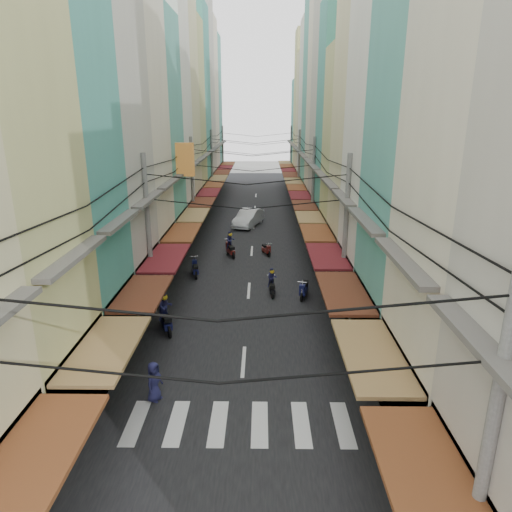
# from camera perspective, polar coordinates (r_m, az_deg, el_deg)

# --- Properties ---
(ground) EXTENTS (160.00, 160.00, 0.00)m
(ground) POSITION_cam_1_polar(r_m,az_deg,el_deg) (21.44, -1.36, -10.36)
(ground) COLOR slate
(ground) RESTS_ON ground
(road) EXTENTS (10.00, 80.00, 0.02)m
(road) POSITION_cam_1_polar(r_m,az_deg,el_deg) (40.21, -0.35, 3.12)
(road) COLOR black
(road) RESTS_ON ground
(sidewalk_left) EXTENTS (3.00, 80.00, 0.06)m
(sidewalk_left) POSITION_cam_1_polar(r_m,az_deg,el_deg) (40.84, -9.52, 3.13)
(sidewalk_left) COLOR gray
(sidewalk_left) RESTS_ON ground
(sidewalk_right) EXTENTS (3.00, 80.00, 0.06)m
(sidewalk_right) POSITION_cam_1_polar(r_m,az_deg,el_deg) (40.60, 8.88, 3.08)
(sidewalk_right) COLOR gray
(sidewalk_right) RESTS_ON ground
(crosswalk) EXTENTS (7.55, 2.40, 0.01)m
(crosswalk) POSITION_cam_1_polar(r_m,az_deg,el_deg) (16.37, -2.15, -20.16)
(crosswalk) COLOR silver
(crosswalk) RESTS_ON ground
(building_row_left) EXTENTS (7.80, 67.67, 23.70)m
(building_row_left) POSITION_cam_1_polar(r_m,az_deg,el_deg) (36.53, -13.56, 16.69)
(building_row_left) COLOR silver
(building_row_left) RESTS_ON ground
(building_row_right) EXTENTS (7.80, 68.98, 22.59)m
(building_row_right) POSITION_cam_1_polar(r_m,az_deg,el_deg) (36.10, 12.71, 16.16)
(building_row_right) COLOR teal
(building_row_right) RESTS_ON ground
(utility_poles) EXTENTS (10.20, 66.13, 8.20)m
(utility_poles) POSITION_cam_1_polar(r_m,az_deg,el_deg) (34.12, -0.53, 11.76)
(utility_poles) COLOR gray
(utility_poles) RESTS_ON ground
(white_car) EXTENTS (5.79, 3.65, 1.91)m
(white_car) POSITION_cam_1_polar(r_m,az_deg,el_deg) (42.13, -0.95, 3.77)
(white_car) COLOR white
(white_car) RESTS_ON ground
(bicycle) EXTENTS (1.85, 1.01, 1.21)m
(bicycle) POSITION_cam_1_polar(r_m,az_deg,el_deg) (20.66, 20.24, -12.70)
(bicycle) COLOR black
(bicycle) RESTS_ON ground
(moving_scooters) EXTENTS (7.41, 14.13, 1.96)m
(moving_scooters) POSITION_cam_1_polar(r_m,az_deg,el_deg) (27.42, -3.40, -2.75)
(moving_scooters) COLOR black
(moving_scooters) RESTS_ON ground
(parked_scooters) EXTENTS (12.76, 11.65, 1.02)m
(parked_scooters) POSITION_cam_1_polar(r_m,az_deg,el_deg) (19.23, 12.11, -12.63)
(parked_scooters) COLOR black
(parked_scooters) RESTS_ON ground
(pedestrians) EXTENTS (12.80, 19.11, 2.14)m
(pedestrians) POSITION_cam_1_polar(r_m,az_deg,el_deg) (21.67, -11.40, -7.46)
(pedestrians) COLOR black
(pedestrians) RESTS_ON ground
(market_umbrella) EXTENTS (2.17, 2.17, 2.29)m
(market_umbrella) POSITION_cam_1_polar(r_m,az_deg,el_deg) (18.66, 21.00, -9.17)
(market_umbrella) COLOR #B2B2B7
(market_umbrella) RESTS_ON ground
(traffic_sign) EXTENTS (0.10, 0.64, 2.90)m
(traffic_sign) POSITION_cam_1_polar(r_m,az_deg,el_deg) (21.11, 11.75, -4.88)
(traffic_sign) COLOR gray
(traffic_sign) RESTS_ON ground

